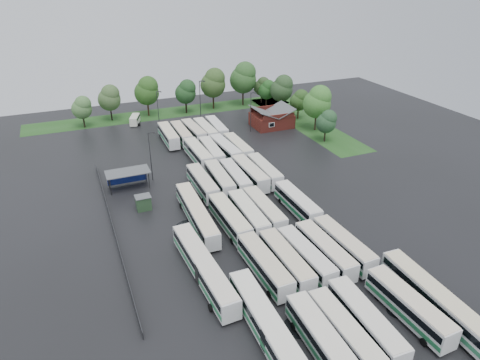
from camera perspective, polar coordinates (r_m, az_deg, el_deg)
name	(u,v)px	position (r m, az deg, el deg)	size (l,w,h in m)	color
ground	(257,226)	(71.45, 2.24, -6.09)	(160.00, 160.00, 0.00)	black
brick_building	(272,120)	(115.06, 4.24, 8.03)	(10.07, 8.60, 5.39)	maroon
wash_shed	(128,173)	(84.66, -14.77, 0.86)	(8.20, 4.20, 3.58)	#2D2D30
utility_hut	(143,203)	(77.20, -12.76, -2.95)	(2.70, 2.20, 2.62)	#223E23
grass_strip_north	(171,113)	(128.21, -9.25, 8.87)	(80.00, 10.00, 0.01)	#1F4A18
grass_strip_east	(304,122)	(120.33, 8.51, 7.72)	(10.00, 50.00, 0.01)	#1F4A18
west_fence	(113,226)	(73.10, -16.61, -5.95)	(0.10, 50.00, 1.20)	#2D2D30
bus_r0c0	(321,339)	(51.00, 10.79, -20.13)	(3.01, 12.53, 3.47)	silver
bus_r0c1	(344,332)	(52.31, 13.72, -19.09)	(2.67, 12.13, 3.37)	silver
bus_r0c2	(365,321)	(53.99, 16.38, -17.61)	(3.16, 12.79, 3.53)	silver
bus_r0c4	(409,306)	(57.50, 21.58, -15.38)	(3.11, 12.67, 3.50)	silver
bus_r1c0	(264,265)	(59.86, 3.29, -11.25)	(2.96, 12.61, 3.49)	silver
bus_r1c1	(286,261)	(60.91, 6.14, -10.63)	(2.69, 12.47, 3.47)	silver
bus_r1c2	(306,256)	(62.19, 8.73, -9.97)	(3.03, 12.27, 3.39)	silver
bus_r1c3	(325,250)	(63.66, 11.23, -9.19)	(2.89, 12.52, 3.47)	silver
bus_r1c4	(343,245)	(65.43, 13.58, -8.36)	(3.05, 12.54, 3.47)	silver
bus_r2c0	(230,218)	(69.61, -1.41, -5.14)	(2.91, 12.83, 3.56)	silver
bus_r2c1	(248,214)	(70.68, 1.10, -4.61)	(2.95, 12.69, 3.52)	silver
bus_r2c2	(264,210)	(72.08, 3.20, -4.01)	(2.65, 12.41, 3.45)	silver
bus_r2c4	(297,203)	(74.69, 7.64, -3.05)	(2.66, 12.37, 3.44)	silver
bus_r3c0	(202,183)	(80.91, -5.03, -0.42)	(2.66, 12.38, 3.44)	silver
bus_r3c1	(219,179)	(82.26, -2.76, 0.14)	(3.17, 12.48, 3.44)	silver
bus_r3c2	(235,177)	(82.96, -0.67, 0.39)	(3.05, 12.28, 3.39)	silver
bus_r3c3	(250,173)	(84.27, 1.32, 0.90)	(2.86, 12.82, 3.56)	silver
bus_r3c4	(264,171)	(85.54, 3.25, 1.21)	(2.81, 12.32, 3.42)	silver
bus_r4c1	(198,154)	(93.60, -5.62, 3.51)	(2.85, 12.81, 3.56)	silver
bus_r4c2	(212,152)	(94.52, -3.82, 3.77)	(3.15, 12.36, 3.41)	silver
bus_r4c3	(225,149)	(95.65, -2.00, 4.13)	(3.27, 12.61, 3.48)	silver
bus_r4c4	(238,147)	(96.73, -0.29, 4.38)	(2.63, 12.17, 3.39)	silver
bus_r5c0	(169,135)	(105.05, -9.51, 5.89)	(2.89, 12.51, 3.47)	silver
bus_r5c1	(181,134)	(105.75, -7.83, 6.13)	(2.75, 12.16, 3.38)	silver
bus_r5c2	(194,131)	(107.00, -6.20, 6.47)	(3.08, 12.23, 3.38)	silver
bus_r5c3	(205,130)	(107.42, -4.65, 6.63)	(2.64, 12.22, 3.40)	silver
bus_r5c4	(217,128)	(108.68, -3.15, 6.92)	(3.18, 12.32, 3.40)	silver
artic_bus_west_a	(270,332)	(50.99, 4.03, -19.51)	(3.02, 19.14, 3.54)	silver
artic_bus_west_b	(197,214)	(71.30, -5.80, -4.51)	(3.10, 18.30, 3.38)	silver
artic_bus_west_c	(204,268)	(59.49, -4.88, -11.56)	(3.56, 19.04, 3.51)	silver
artic_bus_east	(438,302)	(59.46, 24.94, -14.57)	(3.17, 18.55, 3.43)	silver
minibus	(135,119)	(120.08, -13.84, 7.85)	(3.68, 5.71, 2.34)	white
tree_north_0	(82,107)	(120.12, -20.31, 9.08)	(5.18, 5.18, 8.58)	black
tree_north_1	(110,98)	(123.29, -16.99, 10.47)	(6.07, 6.07, 10.05)	black
tree_north_2	(147,91)	(124.54, -12.28, 11.58)	(6.86, 6.86, 11.36)	#3B2315
tree_north_3	(186,92)	(125.55, -7.20, 11.63)	(5.93, 5.93, 9.82)	black
tree_north_4	(214,83)	(128.52, -3.54, 12.83)	(7.34, 7.34, 12.16)	black
tree_north_5	(244,77)	(131.66, 0.50, 13.52)	(7.98, 7.98, 13.22)	#302016
tree_north_6	(262,86)	(135.12, 2.97, 12.39)	(4.88, 4.87, 8.07)	black
tree_east_0	(327,121)	(105.46, 11.52, 7.68)	(4.84, 4.84, 8.01)	black
tree_east_1	(318,102)	(112.12, 10.35, 10.25)	(7.15, 7.15, 11.85)	#33261A
tree_east_2	(300,100)	(120.90, 7.95, 10.52)	(5.04, 5.04, 8.35)	#3D2915
tree_east_3	(282,88)	(126.22, 5.64, 12.10)	(6.56, 6.56, 10.86)	black
tree_east_4	(267,90)	(130.96, 3.66, 11.94)	(4.96, 4.96, 8.21)	black
lamp_post_ne	(251,109)	(109.69, 1.51, 9.41)	(1.59, 0.31, 10.30)	#2D2D30
lamp_post_nw	(151,153)	(85.36, -11.81, 3.56)	(1.56, 0.30, 10.14)	#2D2D30
lamp_post_back_w	(158,106)	(117.27, -10.86, 9.73)	(1.39, 0.27, 9.05)	#2D2D30
lamp_post_back_e	(201,98)	(119.06, -5.29, 10.89)	(1.68, 0.33, 10.91)	#2D2D30
puddle_0	(298,327)	(54.50, 7.75, -18.88)	(3.68, 3.68, 0.01)	black
puddle_1	(397,311)	(59.25, 20.18, -16.12)	(2.58, 2.58, 0.01)	black
puddle_2	(191,228)	(71.14, -6.54, -6.42)	(5.71, 5.71, 0.01)	black
puddle_3	(293,233)	(70.06, 7.13, -7.04)	(3.94, 3.94, 0.01)	black
puddle_4	(405,282)	(64.15, 21.19, -12.56)	(3.36, 3.36, 0.01)	black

